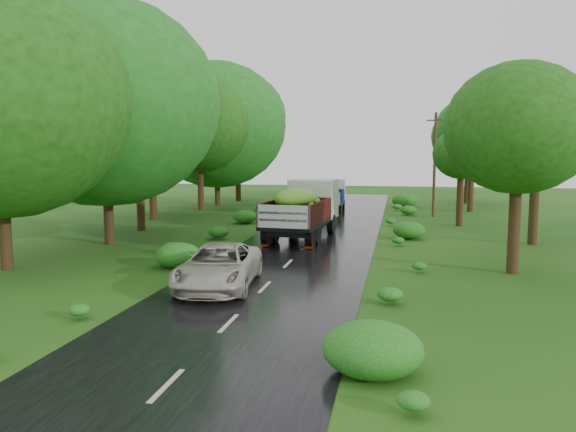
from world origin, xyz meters
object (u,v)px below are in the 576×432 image
(utility_pole, at_px, (435,163))
(car, at_px, (219,266))
(truck_near, at_px, (304,206))
(truck_far, at_px, (330,194))

(utility_pole, bearing_deg, car, -106.31)
(truck_near, distance_m, truck_far, 12.74)
(truck_near, bearing_deg, utility_pole, 62.49)
(truck_far, xyz_separation_m, car, (-0.81, -23.69, -0.63))
(truck_far, height_order, car, truck_far)
(truck_far, xyz_separation_m, utility_pole, (7.33, -1.44, 2.32))
(truck_near, bearing_deg, truck_far, 95.63)
(car, xyz_separation_m, utility_pole, (8.14, 22.25, 2.95))
(truck_near, relative_size, utility_pole, 1.01)
(truck_near, distance_m, utility_pole, 13.51)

